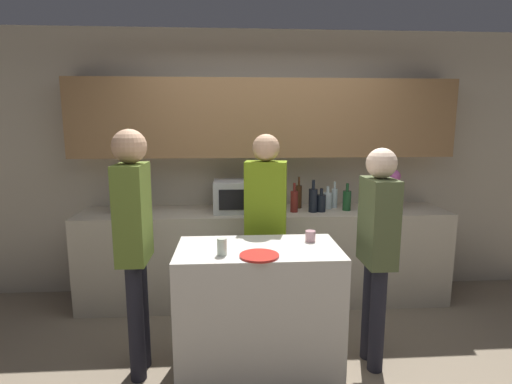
# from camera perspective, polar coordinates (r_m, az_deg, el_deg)

# --- Properties ---
(back_wall) EXTENTS (6.40, 0.40, 2.70)m
(back_wall) POSITION_cam_1_polar(r_m,az_deg,el_deg) (4.13, 0.99, 6.44)
(back_wall) COLOR #B2A893
(back_wall) RESTS_ON ground_plane
(back_counter) EXTENTS (3.60, 0.62, 0.93)m
(back_counter) POSITION_cam_1_polar(r_m,az_deg,el_deg) (4.07, 1.26, -9.05)
(back_counter) COLOR #B7AD99
(back_counter) RESTS_ON ground_plane
(kitchen_island) EXTENTS (1.14, 0.61, 0.93)m
(kitchen_island) POSITION_cam_1_polar(r_m,az_deg,el_deg) (2.99, 0.32, -16.39)
(kitchen_island) COLOR beige
(kitchen_island) RESTS_ON ground_plane
(microwave) EXTENTS (0.52, 0.39, 0.30)m
(microwave) POSITION_cam_1_polar(r_m,az_deg,el_deg) (3.90, -2.23, -0.57)
(microwave) COLOR #B7BABC
(microwave) RESTS_ON back_counter
(toaster) EXTENTS (0.26, 0.16, 0.18)m
(toaster) POSITION_cam_1_polar(r_m,az_deg,el_deg) (4.03, -17.52, -1.55)
(toaster) COLOR black
(toaster) RESTS_ON back_counter
(potted_plant) EXTENTS (0.14, 0.14, 0.40)m
(potted_plant) POSITION_cam_1_polar(r_m,az_deg,el_deg) (4.21, 19.00, 0.35)
(potted_plant) COLOR brown
(potted_plant) RESTS_ON back_counter
(bottle_0) EXTENTS (0.07, 0.07, 0.29)m
(bottle_0) POSITION_cam_1_polar(r_m,az_deg,el_deg) (3.87, 5.48, -1.28)
(bottle_0) COLOR maroon
(bottle_0) RESTS_ON back_counter
(bottle_1) EXTENTS (0.06, 0.06, 0.32)m
(bottle_1) POSITION_cam_1_polar(r_m,az_deg,el_deg) (4.06, 6.13, -0.58)
(bottle_1) COLOR #472814
(bottle_1) RESTS_ON back_counter
(bottle_2) EXTENTS (0.08, 0.08, 0.31)m
(bottle_2) POSITION_cam_1_polar(r_m,az_deg,el_deg) (3.90, 8.15, -1.11)
(bottle_2) COLOR black
(bottle_2) RESTS_ON back_counter
(bottle_3) EXTENTS (0.09, 0.09, 0.23)m
(bottle_3) POSITION_cam_1_polar(r_m,az_deg,el_deg) (3.92, 9.30, -1.53)
(bottle_3) COLOR black
(bottle_3) RESTS_ON back_counter
(bottle_4) EXTENTS (0.09, 0.09, 0.23)m
(bottle_4) POSITION_cam_1_polar(r_m,az_deg,el_deg) (4.08, 10.19, -1.15)
(bottle_4) COLOR silver
(bottle_4) RESTS_ON back_counter
(bottle_5) EXTENTS (0.06, 0.06, 0.27)m
(bottle_5) POSITION_cam_1_polar(r_m,az_deg,el_deg) (4.14, 11.13, -0.79)
(bottle_5) COLOR silver
(bottle_5) RESTS_ON back_counter
(bottle_6) EXTENTS (0.08, 0.08, 0.27)m
(bottle_6) POSITION_cam_1_polar(r_m,az_deg,el_deg) (4.03, 12.86, -1.12)
(bottle_6) COLOR #194723
(bottle_6) RESTS_ON back_counter
(plate_on_island) EXTENTS (0.26, 0.26, 0.01)m
(plate_on_island) POSITION_cam_1_polar(r_m,az_deg,el_deg) (2.63, 0.47, -9.08)
(plate_on_island) COLOR red
(plate_on_island) RESTS_ON kitchen_island
(cup_0) EXTENTS (0.07, 0.07, 0.11)m
(cup_0) POSITION_cam_1_polar(r_m,az_deg,el_deg) (2.65, -4.89, -7.80)
(cup_0) COLOR beige
(cup_0) RESTS_ON kitchen_island
(cup_1) EXTENTS (0.07, 0.07, 0.08)m
(cup_1) POSITION_cam_1_polar(r_m,az_deg,el_deg) (2.97, 7.78, -6.26)
(cup_1) COLOR #B98991
(cup_1) RESTS_ON kitchen_island
(person_left) EXTENTS (0.37, 0.25, 1.70)m
(person_left) POSITION_cam_1_polar(r_m,az_deg,el_deg) (3.35, 1.39, -3.47)
(person_left) COLOR black
(person_left) RESTS_ON ground_plane
(person_center) EXTENTS (0.23, 0.34, 1.75)m
(person_center) POSITION_cam_1_polar(r_m,az_deg,el_deg) (2.86, -17.04, -5.52)
(person_center) COLOR black
(person_center) RESTS_ON ground_plane
(person_right) EXTENTS (0.21, 0.34, 1.62)m
(person_right) POSITION_cam_1_polar(r_m,az_deg,el_deg) (2.99, 16.94, -6.65)
(person_right) COLOR black
(person_right) RESTS_ON ground_plane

